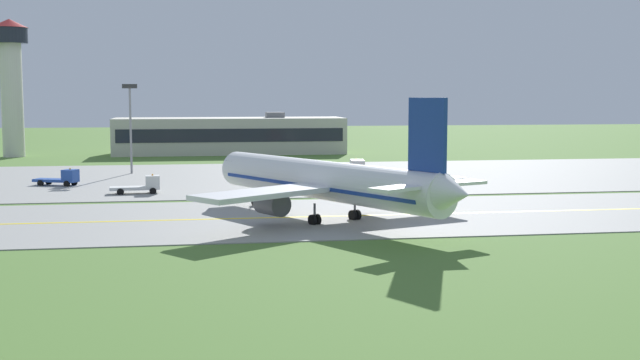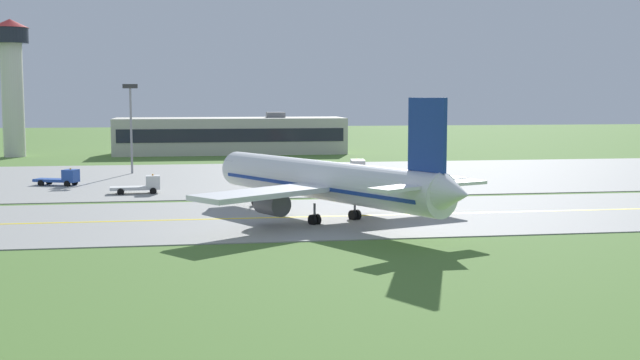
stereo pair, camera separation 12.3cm
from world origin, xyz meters
TOP-DOWN VIEW (x-y plane):
  - ground_plane at (0.00, 0.00)m, footprint 500.00×500.00m
  - taxiway_strip at (0.00, 0.00)m, footprint 240.00×28.00m
  - apron_pad at (10.00, 42.00)m, footprint 140.00×52.00m
  - taxiway_centreline at (0.00, 0.00)m, footprint 220.00×0.60m
  - airplane_lead at (1.11, -2.49)m, footprint 30.33×36.52m
  - service_truck_baggage at (13.92, 43.32)m, footprint 2.96×6.22m
  - service_truck_fuel at (-30.60, 35.01)m, footprint 6.70×4.36m
  - service_truck_catering at (-18.78, 23.88)m, footprint 6.51×2.65m
  - service_truck_pushback at (11.10, 26.46)m, footprint 3.40×6.31m
  - terminal_building at (-3.80, 96.22)m, footprint 50.30×14.06m
  - control_tower at (-49.12, 93.71)m, footprint 7.60×7.60m
  - apron_light_mast at (-22.15, 51.76)m, footprint 2.40×0.50m

SIDE VIEW (x-z plane):
  - ground_plane at x=0.00m, z-range 0.00..0.00m
  - taxiway_strip at x=0.00m, z-range 0.00..0.10m
  - apron_pad at x=10.00m, z-range 0.00..0.10m
  - taxiway_centreline at x=0.00m, z-range 0.10..0.11m
  - service_truck_fuel at x=-30.60m, z-range -0.11..2.48m
  - service_truck_catering at x=-18.78m, z-range -0.11..2.48m
  - service_truck_baggage at x=13.92m, z-range 0.23..2.83m
  - service_truck_pushback at x=11.10m, z-range 0.21..2.86m
  - terminal_building at x=-3.80m, z-range -0.58..8.52m
  - airplane_lead at x=1.11m, z-range -2.22..10.48m
  - apron_light_mast at x=-22.15m, z-range 1.98..16.68m
  - control_tower at x=-49.12m, z-range 2.83..31.41m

